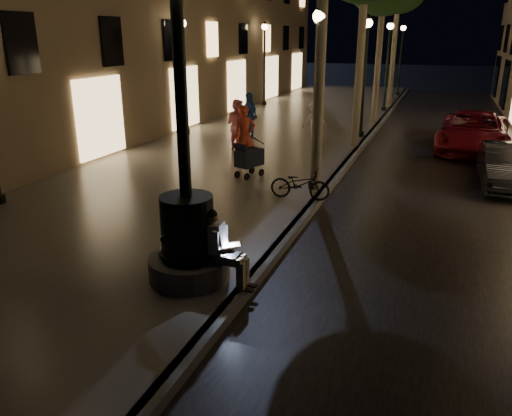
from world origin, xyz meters
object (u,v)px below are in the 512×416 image
at_px(lamp_curb_c, 388,54).
at_px(pedestrian_white, 314,121).
at_px(lamp_curb_b, 365,61).
at_px(bicycle, 300,184).
at_px(stroller, 249,158).
at_px(car_third, 473,132).
at_px(lamp_curb_d, 401,50).
at_px(car_second, 506,166).
at_px(seated_man_laptop, 221,246).
at_px(pedestrian_blue, 249,115).
at_px(fountain_lamppost, 187,224).
at_px(lamp_left_c, 265,52).
at_px(lamp_curb_a, 318,75).
at_px(pedestrian_pink, 237,125).
at_px(lamp_left_b, 183,60).
at_px(pedestrian_red, 245,136).

distance_m(lamp_curb_c, pedestrian_white, 9.86).
bearing_deg(lamp_curb_b, bicycle, -90.63).
bearing_deg(stroller, car_third, 69.08).
relative_size(lamp_curb_d, car_second, 1.28).
bearing_deg(car_third, pedestrian_white, -166.88).
xyz_separation_m(seated_man_laptop, pedestrian_blue, (-4.14, 12.02, 0.22)).
xyz_separation_m(fountain_lamppost, stroller, (-1.38, 6.45, -0.42)).
height_order(fountain_lamppost, pedestrian_blue, fountain_lamppost).
relative_size(pedestrian_white, pedestrian_blue, 0.84).
xyz_separation_m(pedestrian_white, pedestrian_blue, (-2.59, -0.52, 0.15)).
height_order(lamp_left_c, pedestrian_white, lamp_left_c).
xyz_separation_m(car_second, car_third, (-0.73, 4.78, 0.12)).
xyz_separation_m(lamp_curb_a, pedestrian_white, (-1.63, 6.54, -2.26)).
relative_size(car_second, pedestrian_pink, 2.05).
height_order(lamp_left_b, car_third, lamp_left_b).
bearing_deg(pedestrian_blue, fountain_lamppost, -34.67).
bearing_deg(bicycle, lamp_curb_b, -4.35).
distance_m(lamp_left_b, car_third, 11.77).
bearing_deg(lamp_left_c, car_second, -47.58).
height_order(car_second, pedestrian_white, pedestrian_white).
relative_size(seated_man_laptop, lamp_curb_d, 0.28).
xyz_separation_m(lamp_curb_c, pedestrian_white, (-1.63, -9.46, -2.26)).
relative_size(pedestrian_red, pedestrian_white, 1.25).
bearing_deg(pedestrian_blue, car_third, 48.81).
xyz_separation_m(lamp_curb_a, stroller, (-2.08, 0.45, -2.45)).
bearing_deg(pedestrian_pink, stroller, 131.96).
height_order(lamp_curb_c, car_second, lamp_curb_c).
xyz_separation_m(lamp_curb_d, pedestrian_pink, (-3.87, -20.15, -2.12)).
bearing_deg(stroller, pedestrian_pink, 138.91).
bearing_deg(lamp_curb_d, car_second, -76.69).
height_order(lamp_curb_c, car_third, lamp_curb_c).
relative_size(car_third, pedestrian_pink, 2.90).
relative_size(stroller, bicycle, 0.76).
bearing_deg(pedestrian_red, lamp_curb_b, 31.05).
distance_m(fountain_lamppost, lamp_curb_d, 30.08).
bearing_deg(lamp_curb_c, car_second, -69.25).
xyz_separation_m(lamp_curb_b, stroller, (-2.08, -7.55, -2.45)).
distance_m(fountain_lamppost, car_second, 10.45).
height_order(seated_man_laptop, lamp_curb_d, lamp_curb_d).
distance_m(lamp_curb_a, pedestrian_red, 3.76).
xyz_separation_m(fountain_lamppost, pedestrian_pink, (-3.17, 9.85, -0.10)).
bearing_deg(lamp_left_b, car_second, -15.13).
xyz_separation_m(fountain_lamppost, car_second, (5.73, 8.72, -0.59)).
relative_size(car_third, pedestrian_white, 3.42).
bearing_deg(lamp_curb_a, lamp_curb_c, 90.00).
distance_m(car_third, pedestrian_red, 9.13).
xyz_separation_m(lamp_curb_d, lamp_left_c, (-7.10, -8.00, 0.00)).
xyz_separation_m(lamp_left_c, car_second, (12.13, -13.28, -2.62)).
xyz_separation_m(fountain_lamppost, bicycle, (0.60, 4.96, -0.61)).
xyz_separation_m(lamp_left_b, stroller, (5.02, -5.55, -2.45)).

